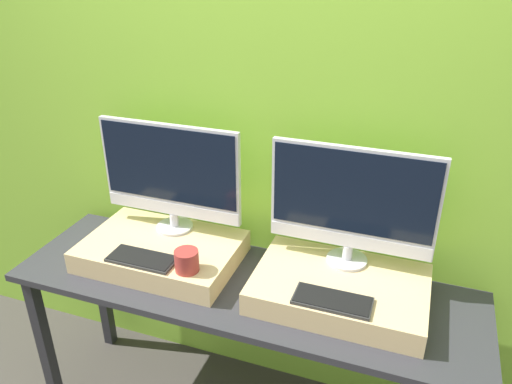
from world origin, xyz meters
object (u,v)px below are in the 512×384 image
object	(u,v)px
keyboard_left	(142,259)
keyboard_right	(332,300)
monitor_left	(170,174)
monitor_right	(352,202)
mug	(187,261)

from	to	relation	value
keyboard_left	keyboard_right	distance (m)	0.77
keyboard_right	monitor_left	bearing A→B (deg)	160.57
monitor_left	keyboard_right	world-z (taller)	monitor_left
keyboard_left	keyboard_right	xyz separation A→B (m)	(0.77, 0.00, 0.00)
keyboard_left	monitor_right	distance (m)	0.86
mug	monitor_right	distance (m)	0.67
keyboard_right	keyboard_left	bearing A→B (deg)	180.00
mug	keyboard_right	bearing A→B (deg)	-0.00
keyboard_left	monitor_right	world-z (taller)	monitor_right
monitor_left	mug	world-z (taller)	monitor_left
keyboard_right	mug	bearing A→B (deg)	180.00
keyboard_left	mug	world-z (taller)	mug
monitor_left	monitor_right	bearing A→B (deg)	0.00
mug	keyboard_right	distance (m)	0.57
keyboard_left	mug	size ratio (longest dim) A/B	2.94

